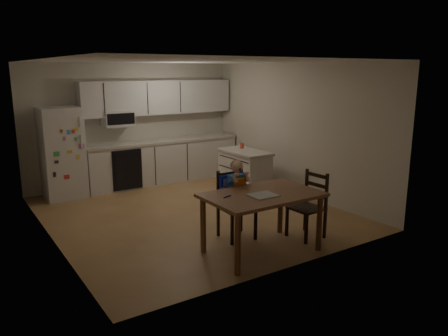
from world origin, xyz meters
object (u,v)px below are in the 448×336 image
at_px(red_cup, 242,146).
at_px(chair_side, 311,200).
at_px(chair_booster, 235,191).
at_px(kitchen_island, 245,171).
at_px(refrigerator, 62,153).
at_px(dining_table, 262,201).

height_order(red_cup, chair_side, chair_side).
bearing_deg(chair_booster, chair_side, -27.69).
bearing_deg(chair_booster, kitchen_island, 53.94).
xyz_separation_m(refrigerator, chair_booster, (1.54, -3.45, -0.16)).
distance_m(dining_table, chair_booster, 0.62).
xyz_separation_m(refrigerator, dining_table, (1.54, -4.07, -0.16)).
relative_size(kitchen_island, red_cup, 10.85).
bearing_deg(chair_side, red_cup, 162.65).
distance_m(red_cup, chair_booster, 2.67).
distance_m(dining_table, chair_side, 0.96).
height_order(kitchen_island, dining_table, kitchen_island).
bearing_deg(dining_table, chair_booster, 89.76).
bearing_deg(chair_side, chair_booster, -123.85).
xyz_separation_m(refrigerator, chair_side, (2.48, -4.01, -0.31)).
height_order(red_cup, dining_table, red_cup).
relative_size(kitchen_island, chair_side, 1.19).
height_order(chair_booster, chair_side, chair_booster).
distance_m(red_cup, dining_table, 3.19).
distance_m(chair_booster, chair_side, 1.11).
bearing_deg(chair_side, kitchen_island, 163.61).
relative_size(red_cup, chair_booster, 0.09).
bearing_deg(chair_booster, dining_table, -87.09).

